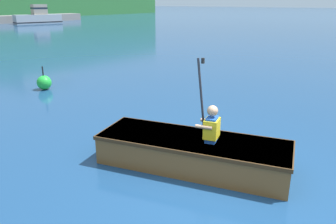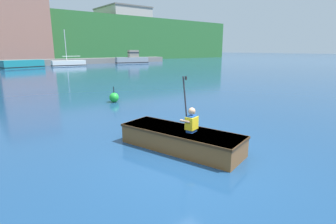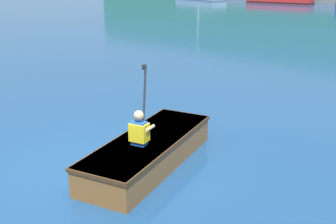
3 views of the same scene
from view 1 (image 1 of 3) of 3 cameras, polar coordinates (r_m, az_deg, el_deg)
name	(u,v)px [view 1 (image 1 of 3)]	position (r m, az deg, el deg)	size (l,w,h in m)	color
ground_plane	(225,197)	(4.80, 9.83, -14.42)	(300.00, 300.00, 0.00)	navy
moored_boat_dock_west_inner	(38,17)	(44.67, -21.66, 15.11)	(5.72, 2.88, 2.25)	#9EA3A8
rowboat_foreground	(190,150)	(5.42, 3.83, -6.67)	(1.82, 3.26, 0.50)	brown
person_paddler	(211,125)	(5.15, 7.53, -2.27)	(0.41, 0.41, 1.31)	#1E4CA5
channel_buoy	(44,82)	(10.85, -20.76, 4.84)	(0.44, 0.44, 0.72)	green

